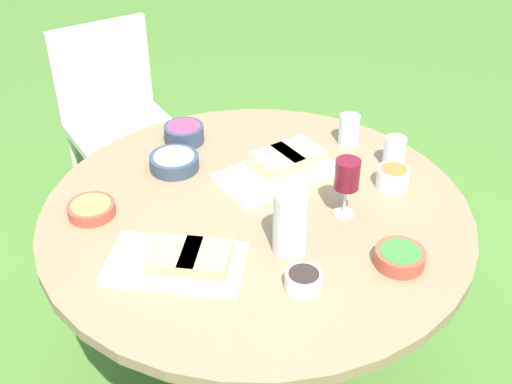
# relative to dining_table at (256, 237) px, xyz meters

# --- Properties ---
(ground_plane) EXTENTS (40.00, 40.00, 0.00)m
(ground_plane) POSITION_rel_dining_table_xyz_m (0.00, 0.00, -0.60)
(ground_plane) COLOR #4C7A2D
(dining_table) EXTENTS (1.29, 1.29, 0.71)m
(dining_table) POSITION_rel_dining_table_xyz_m (0.00, 0.00, 0.00)
(dining_table) COLOR #4C4C51
(dining_table) RESTS_ON ground_plane
(chair_near_left) EXTENTS (0.58, 0.59, 0.89)m
(chair_near_left) POSITION_rel_dining_table_xyz_m (1.03, 0.54, -0.07)
(chair_near_left) COLOR beige
(chair_near_left) RESTS_ON ground_plane
(water_pitcher) EXTENTS (0.10, 0.10, 0.19)m
(water_pitcher) POSITION_rel_dining_table_xyz_m (-0.20, -0.08, 0.20)
(water_pitcher) COLOR silver
(water_pitcher) RESTS_ON dining_table
(wine_glass) EXTENTS (0.07, 0.07, 0.19)m
(wine_glass) POSITION_rel_dining_table_xyz_m (-0.05, -0.26, 0.25)
(wine_glass) COLOR silver
(wine_glass) RESTS_ON dining_table
(platter_bread_main) EXTENTS (0.37, 0.43, 0.08)m
(platter_bread_main) POSITION_rel_dining_table_xyz_m (0.18, -0.10, 0.14)
(platter_bread_main) COLOR white
(platter_bread_main) RESTS_ON dining_table
(platter_charcuterie) EXTENTS (0.28, 0.40, 0.06)m
(platter_charcuterie) POSITION_rel_dining_table_xyz_m (-0.25, 0.21, 0.13)
(platter_charcuterie) COLOR white
(platter_charcuterie) RESTS_ON dining_table
(bowl_fries) EXTENTS (0.14, 0.14, 0.04)m
(bowl_fries) POSITION_rel_dining_table_xyz_m (0.01, 0.49, 0.13)
(bowl_fries) COLOR #B74733
(bowl_fries) RESTS_ON dining_table
(bowl_salad) EXTENTS (0.13, 0.13, 0.04)m
(bowl_salad) POSITION_rel_dining_table_xyz_m (-0.28, -0.36, 0.14)
(bowl_salad) COLOR #B74733
(bowl_salad) RESTS_ON dining_table
(bowl_olives) EXTENTS (0.10, 0.10, 0.04)m
(bowl_olives) POSITION_rel_dining_table_xyz_m (-0.35, -0.10, 0.14)
(bowl_olives) COLOR white
(bowl_olives) RESTS_ON dining_table
(bowl_dip_red) EXTENTS (0.14, 0.14, 0.06)m
(bowl_dip_red) POSITION_rel_dining_table_xyz_m (0.41, 0.22, 0.15)
(bowl_dip_red) COLOR #334256
(bowl_dip_red) RESTS_ON dining_table
(bowl_dip_cream) EXTENTS (0.16, 0.16, 0.05)m
(bowl_dip_cream) POSITION_rel_dining_table_xyz_m (0.24, 0.25, 0.14)
(bowl_dip_cream) COLOR #334256
(bowl_dip_cream) RESTS_ON dining_table
(bowl_roasted_veg) EXTENTS (0.10, 0.10, 0.07)m
(bowl_roasted_veg) POSITION_rel_dining_table_xyz_m (0.09, -0.43, 0.15)
(bowl_roasted_veg) COLOR white
(bowl_roasted_veg) RESTS_ON dining_table
(cup_water_near) EXTENTS (0.07, 0.07, 0.10)m
(cup_water_near) POSITION_rel_dining_table_xyz_m (0.21, -0.47, 0.16)
(cup_water_near) COLOR silver
(cup_water_near) RESTS_ON dining_table
(cup_water_far) EXTENTS (0.07, 0.07, 0.11)m
(cup_water_far) POSITION_rel_dining_table_xyz_m (0.36, -0.35, 0.16)
(cup_water_far) COLOR silver
(cup_water_far) RESTS_ON dining_table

